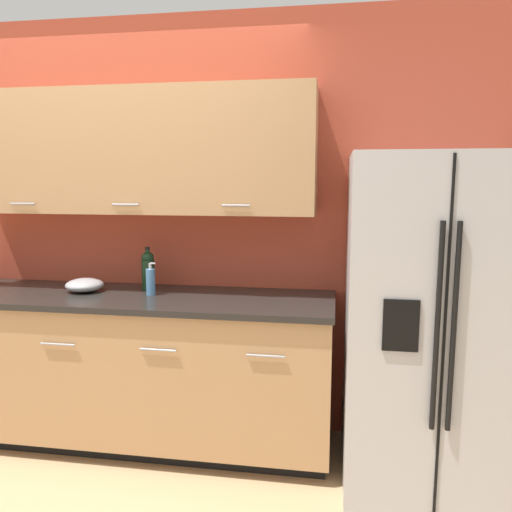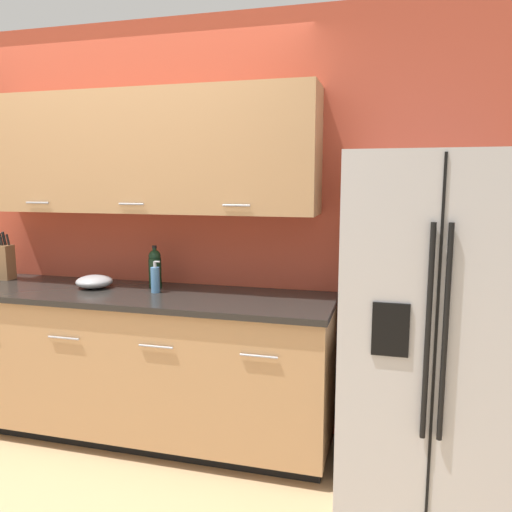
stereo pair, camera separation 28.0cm
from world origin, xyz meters
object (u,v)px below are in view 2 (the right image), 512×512
mixing_bowl (94,281)px  refrigerator (428,326)px  soap_dispenser (155,279)px  wine_bottle (155,268)px  knife_block (4,261)px

mixing_bowl → refrigerator: bearing=-3.5°
soap_dispenser → mixing_bowl: (-0.43, 0.02, -0.04)m
wine_bottle → mixing_bowl: 0.39m
refrigerator → wine_bottle: refrigerator is taller
refrigerator → soap_dispenser: 1.57m
knife_block → wine_bottle: knife_block is taller
knife_block → wine_bottle: size_ratio=1.22×
refrigerator → wine_bottle: bearing=171.9°
mixing_bowl → knife_block: bearing=173.6°
soap_dispenser → refrigerator: bearing=-3.7°
mixing_bowl → wine_bottle: bearing=16.4°
wine_bottle → refrigerator: bearing=-8.1°
refrigerator → wine_bottle: size_ratio=6.49×
knife_block → soap_dispenser: (1.18, -0.11, -0.05)m
refrigerator → wine_bottle: (-1.63, 0.23, 0.19)m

